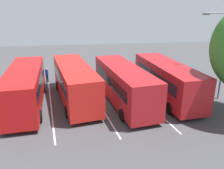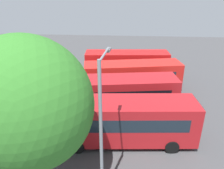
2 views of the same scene
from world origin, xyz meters
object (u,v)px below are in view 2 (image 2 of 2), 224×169
bus_center_left (120,94)px  bus_center_right (133,76)px  depot_tree (28,105)px  bus_far_left (125,120)px  pedestrian (180,74)px  bus_far_right (127,64)px  street_lamp (102,125)px

bus_center_left → bus_center_right: size_ratio=1.00×
depot_tree → bus_center_right: bearing=68.1°
bus_center_left → bus_center_right: (1.13, 4.13, 0.00)m
bus_center_right → bus_far_left: bearing=-104.7°
depot_tree → pedestrian: bearing=56.0°
bus_far_left → bus_far_right: same height
bus_center_right → pedestrian: (5.49, 3.07, -0.79)m
bus_center_left → depot_tree: (-3.89, -8.37, 3.46)m
bus_far_right → depot_tree: 17.43m
bus_center_left → street_lamp: bearing=-101.8°
depot_tree → bus_far_left: bearing=44.5°
bus_far_left → bus_center_left: 4.08m
bus_far_left → street_lamp: size_ratio=1.32×
bus_far_left → depot_tree: size_ratio=1.18×
bus_far_left → bus_center_right: 8.20m
pedestrian → street_lamp: (-7.09, -15.66, 3.40)m
bus_center_left → bus_far_right: 8.16m
bus_far_left → bus_center_right: size_ratio=0.99×
bus_center_left → pedestrian: bearing=38.8°
bus_far_right → street_lamp: 16.85m
bus_far_right → depot_tree: (-4.36, -16.51, 3.46)m
bus_center_right → street_lamp: street_lamp is taller
bus_center_left → bus_center_right: 4.28m
bus_center_right → bus_far_right: same height
bus_far_left → bus_center_left: (-0.51, 4.05, 0.00)m
bus_far_left → bus_center_left: same height
bus_center_left → street_lamp: 8.88m
street_lamp → depot_tree: 3.52m
bus_center_right → depot_tree: 13.90m
bus_far_left → pedestrian: bus_far_left is taller
bus_center_right → pedestrian: size_ratio=6.15×
bus_center_right → bus_far_right: bearing=88.9°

